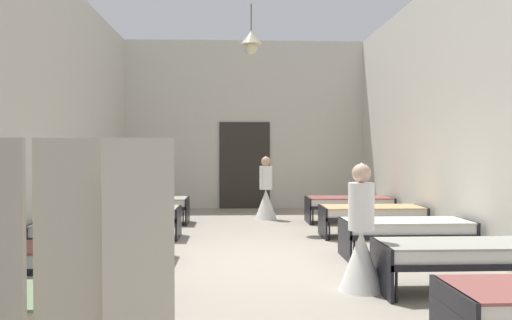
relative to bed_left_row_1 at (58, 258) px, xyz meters
The scene contains 13 objects.
ground_plane 3.00m from the bed_left_row_1, 39.95° to the left, with size 7.24×14.09×0.10m, color #9E9384.
room_shell 4.46m from the bed_left_row_1, 55.81° to the left, with size 7.04×13.69×4.67m.
bed_left_row_1 is the anchor object (origin of this frame).
bed_right_row_1 4.54m from the bed_left_row_1, ahead, with size 1.90×0.84×0.57m.
bed_left_row_2 1.90m from the bed_left_row_1, 90.00° to the left, with size 1.90×0.84×0.57m.
bed_right_row_2 4.92m from the bed_left_row_1, 22.72° to the left, with size 1.90×0.84×0.57m.
bed_left_row_3 3.80m from the bed_left_row_1, 90.00° to the left, with size 1.90×0.84×0.57m.
bed_right_row_3 5.92m from the bed_left_row_1, 39.95° to the left, with size 1.90×0.84×0.57m.
bed_left_row_4 5.70m from the bed_left_row_1, 90.00° to the left, with size 1.90×0.84×0.57m.
bed_right_row_4 7.29m from the bed_left_row_1, 51.48° to the left, with size 1.90×0.84×0.57m.
nurse_near_aisle 6.91m from the bed_left_row_1, 66.88° to the left, with size 0.52×0.52×1.49m.
nurse_mid_aisle 3.42m from the bed_left_row_1, ahead, with size 0.52×0.52×1.49m.
privacy_screen 2.87m from the bed_left_row_1, 70.45° to the right, with size 1.25×0.16×1.70m.
Camera 1 is at (-0.35, -7.67, 1.63)m, focal length 36.35 mm.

